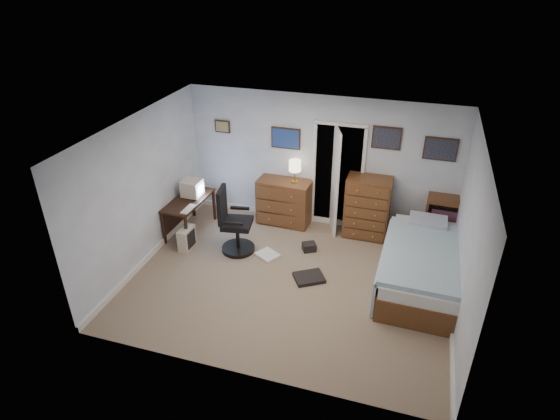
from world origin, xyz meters
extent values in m
cube|color=gray|center=(0.00, 0.00, -0.01)|extent=(5.00, 4.00, 0.02)
cube|color=black|center=(-2.20, 0.93, 0.65)|extent=(0.58, 1.18, 0.04)
cube|color=black|center=(-2.45, 0.40, 0.32)|extent=(0.05, 0.05, 0.63)
cube|color=black|center=(-1.99, 0.38, 0.32)|extent=(0.05, 0.05, 0.63)
cube|color=black|center=(-2.41, 1.48, 0.32)|extent=(0.05, 0.05, 0.63)
cube|color=black|center=(-1.95, 1.47, 0.32)|extent=(0.05, 0.05, 0.63)
cube|color=black|center=(-2.45, 0.94, 0.36)|extent=(0.07, 1.07, 0.45)
cube|color=beige|center=(-2.18, 1.08, 0.84)|extent=(0.35, 0.33, 0.30)
cube|color=#8CB2F2|center=(-2.01, 1.08, 0.84)|extent=(0.02, 0.25, 0.20)
cube|color=beige|center=(-2.18, 1.08, 0.68)|extent=(0.23, 0.23, 0.02)
cube|color=beige|center=(-2.02, 0.58, 0.68)|extent=(0.15, 0.36, 0.02)
cube|color=beige|center=(-2.00, 0.38, 0.20)|extent=(0.19, 0.38, 0.40)
cube|color=black|center=(-1.91, 0.38, 0.20)|extent=(0.02, 0.27, 0.31)
cylinder|color=black|center=(-1.11, 0.58, 0.03)|extent=(0.67, 0.67, 0.07)
cylinder|color=black|center=(-1.11, 0.58, 0.28)|extent=(0.08, 0.08, 0.45)
cube|color=black|center=(-1.11, 0.58, 0.55)|extent=(0.57, 0.57, 0.09)
cube|color=black|center=(-1.35, 0.54, 0.89)|extent=(0.14, 0.45, 0.61)
cube|color=black|center=(-1.06, 0.32, 0.70)|extent=(0.34, 0.11, 0.04)
cube|color=black|center=(-1.15, 0.85, 0.70)|extent=(0.34, 0.11, 0.04)
cube|color=maroon|center=(-2.32, 2.18, 0.44)|extent=(0.19, 0.19, 0.88)
cube|color=brown|center=(-0.61, 1.77, 0.44)|extent=(1.02, 0.56, 0.89)
cylinder|color=gold|center=(-0.41, 1.77, 0.90)|extent=(0.14, 0.14, 0.02)
cylinder|color=gold|center=(-0.41, 1.77, 1.03)|extent=(0.03, 0.03, 0.27)
cylinder|color=beige|center=(-0.41, 1.77, 1.22)|extent=(0.23, 0.23, 0.20)
cube|color=black|center=(0.35, 2.30, 1.00)|extent=(0.90, 0.60, 2.00)
cube|color=white|center=(-0.10, 1.97, 1.00)|extent=(0.06, 0.05, 2.00)
cube|color=white|center=(0.80, 1.97, 1.00)|extent=(0.06, 0.05, 2.00)
cube|color=white|center=(0.35, 1.97, 2.02)|extent=(0.96, 0.05, 0.06)
cube|color=white|center=(0.31, 1.86, 1.00)|extent=(0.31, 0.77, 2.00)
sphere|color=gold|center=(0.62, 1.71, 1.00)|extent=(0.06, 0.06, 0.06)
cube|color=brown|center=(0.96, 1.75, 0.58)|extent=(0.79, 0.47, 1.16)
cube|color=brown|center=(2.50, 1.88, 0.47)|extent=(1.06, 0.31, 0.95)
cube|color=black|center=(2.50, 1.80, 0.65)|extent=(0.97, 0.15, 0.32)
cube|color=maroon|center=(2.50, 1.80, 0.61)|extent=(0.85, 0.16, 0.23)
cube|color=brown|center=(2.00, 0.54, 0.20)|extent=(1.18, 2.27, 0.39)
cube|color=white|center=(2.00, 0.54, 0.49)|extent=(1.13, 2.22, 0.20)
cube|color=#5C92AC|center=(2.00, 0.42, 0.62)|extent=(1.24, 1.93, 0.11)
cube|color=#5C92AC|center=(1.40, 0.44, 0.31)|extent=(0.10, 1.90, 0.60)
cube|color=slate|center=(2.02, 1.38, 0.66)|extent=(0.63, 0.44, 0.15)
cube|color=#331E11|center=(-1.90, 1.98, 1.75)|extent=(0.30, 0.03, 0.24)
cube|color=#899551|center=(-1.90, 1.96, 1.75)|extent=(0.25, 0.01, 0.19)
cube|color=#331E11|center=(-0.65, 1.98, 1.65)|extent=(0.55, 0.03, 0.40)
cube|color=navy|center=(-0.65, 1.96, 1.65)|extent=(0.50, 0.01, 0.35)
cube|color=#331E11|center=(1.15, 1.98, 1.85)|extent=(0.50, 0.03, 0.40)
cube|color=black|center=(1.15, 1.96, 1.85)|extent=(0.45, 0.01, 0.35)
cube|color=#331E11|center=(2.05, 1.98, 1.75)|extent=(0.55, 0.03, 0.40)
cube|color=black|center=(2.05, 1.96, 1.75)|extent=(0.50, 0.01, 0.35)
cube|color=black|center=(0.10, 0.94, 0.07)|extent=(0.29, 0.27, 0.14)
cube|color=silver|center=(-0.55, 0.54, 0.03)|extent=(0.47, 0.45, 0.05)
cube|color=black|center=(0.30, 0.13, 0.03)|extent=(0.58, 0.55, 0.06)
camera|label=1|loc=(1.63, -5.82, 4.64)|focal=30.00mm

